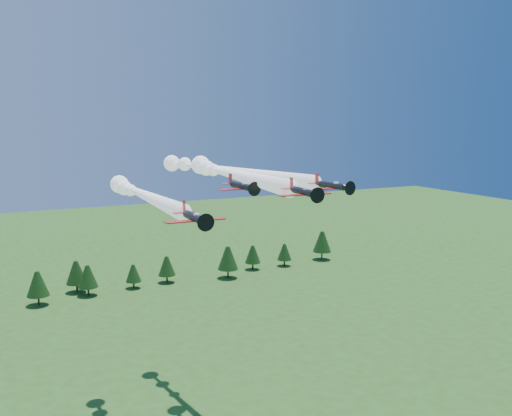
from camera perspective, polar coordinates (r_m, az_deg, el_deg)
name	(u,v)px	position (r m, az deg, el deg)	size (l,w,h in m)	color
plane_lead	(229,173)	(99.69, -2.72, 3.50)	(8.24, 50.40, 3.70)	black
plane_left	(142,194)	(104.47, -11.35, 1.40)	(8.49, 50.65, 3.70)	black
plane_right	(221,170)	(113.02, -3.55, 3.84)	(12.91, 59.62, 3.70)	black
plane_slot	(242,186)	(88.70, -1.44, 2.19)	(7.84, 8.53, 2.76)	black
treeline	(115,270)	(195.76, -13.91, -6.07)	(175.22, 20.69, 11.54)	#382314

